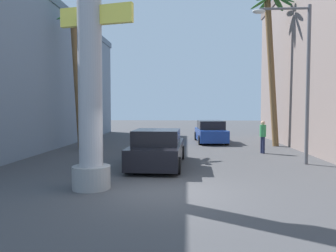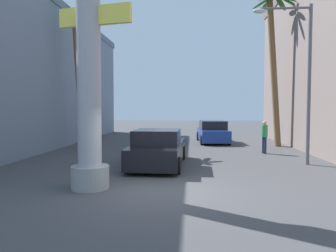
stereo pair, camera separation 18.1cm
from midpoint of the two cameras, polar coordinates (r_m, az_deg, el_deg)
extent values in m
plane|color=#424244|center=(19.61, 0.84, -4.05)|extent=(91.04, 91.04, 0.00)
cube|color=slate|center=(24.13, -25.64, 7.20)|extent=(7.34, 24.49, 8.58)
cube|color=slate|center=(24.89, -25.90, 17.67)|extent=(7.49, 24.98, 0.50)
cylinder|color=#9E9EA3|center=(10.30, -13.98, 12.74)|extent=(0.72, 0.72, 8.38)
cylinder|color=gray|center=(10.37, -13.69, -8.67)|extent=(1.15, 1.15, 0.70)
cube|color=#F2E04C|center=(10.46, -12.95, 18.25)|extent=(2.32, 0.69, 0.56)
cylinder|color=#59595E|center=(15.42, 22.86, 6.52)|extent=(0.16, 0.16, 6.86)
cylinder|color=#59595E|center=(15.66, 19.25, 18.74)|extent=(2.13, 0.10, 0.10)
ellipsoid|color=beige|center=(15.39, 15.21, 18.70)|extent=(0.56, 0.28, 0.20)
cylinder|color=black|center=(15.95, -4.73, -4.56)|extent=(0.24, 0.65, 0.64)
cylinder|color=black|center=(15.75, 2.09, -4.65)|extent=(0.24, 0.65, 0.64)
cylinder|color=black|center=(12.50, -7.47, -6.73)|extent=(0.24, 0.65, 0.64)
cylinder|color=black|center=(12.24, 1.28, -6.91)|extent=(0.24, 0.65, 0.64)
cube|color=black|center=(14.04, -2.13, -4.62)|extent=(2.13, 5.13, 0.80)
cube|color=black|center=(13.59, -2.33, -1.91)|extent=(1.89, 2.18, 0.60)
cylinder|color=black|center=(25.11, 4.71, -1.74)|extent=(0.26, 0.65, 0.64)
cylinder|color=black|center=(25.32, 8.77, -1.73)|extent=(0.26, 0.65, 0.64)
cylinder|color=black|center=(21.92, 5.38, -2.46)|extent=(0.26, 0.65, 0.64)
cylinder|color=black|center=(22.15, 10.02, -2.43)|extent=(0.26, 0.65, 0.64)
cube|color=navy|center=(23.58, 7.20, -1.49)|extent=(2.15, 4.70, 0.80)
cube|color=black|center=(23.54, 7.21, 0.21)|extent=(1.88, 2.62, 0.60)
cylinder|color=brown|center=(22.21, 17.36, 8.72)|extent=(1.04, 0.54, 9.35)
ellipsoid|color=#2A6E2D|center=(22.94, 19.45, 19.81)|extent=(1.33, 0.38, 0.85)
ellipsoid|color=#2D652D|center=(23.39, 18.42, 19.57)|extent=(1.17, 1.27, 0.76)
ellipsoid|color=#2C722D|center=(23.36, 16.46, 19.81)|extent=(0.86, 1.47, 0.55)
ellipsoid|color=#32732D|center=(22.91, 15.65, 19.99)|extent=(1.40, 0.91, 0.75)
cylinder|color=brown|center=(20.35, -15.79, 7.43)|extent=(0.58, 0.93, 8.05)
ellipsoid|color=#2D5D2D|center=(20.68, -13.31, 18.28)|extent=(1.38, 0.49, 0.59)
ellipsoid|color=#2D692D|center=(21.29, -13.84, 17.93)|extent=(0.98, 1.38, 0.47)
ellipsoid|color=#2A6D2D|center=(21.49, -15.05, 17.63)|extent=(0.62, 1.38, 0.64)
ellipsoid|color=#25742D|center=(21.26, -16.79, 17.81)|extent=(1.39, 0.84, 0.59)
ellipsoid|color=#25722D|center=(20.83, -17.30, 18.00)|extent=(1.36, 0.74, 0.71)
ellipsoid|color=#2C7A2D|center=(20.20, -16.13, 18.58)|extent=(0.48, 1.37, 0.62)
ellipsoid|color=#316A2D|center=(20.18, -14.58, 18.50)|extent=(1.09, 1.24, 0.75)
cylinder|color=#1E233F|center=(18.55, 15.74, -3.17)|extent=(0.14, 0.14, 0.90)
cylinder|color=#1E233F|center=(18.38, 16.04, -3.24)|extent=(0.14, 0.14, 0.90)
cylinder|color=#338C4C|center=(18.40, 15.93, -0.81)|extent=(0.42, 0.42, 0.64)
sphere|color=tan|center=(18.38, 15.95, 0.53)|extent=(0.22, 0.22, 0.22)
camera|label=1|loc=(0.09, -90.40, -0.02)|focal=35.00mm
camera|label=2|loc=(0.09, 89.60, 0.02)|focal=35.00mm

